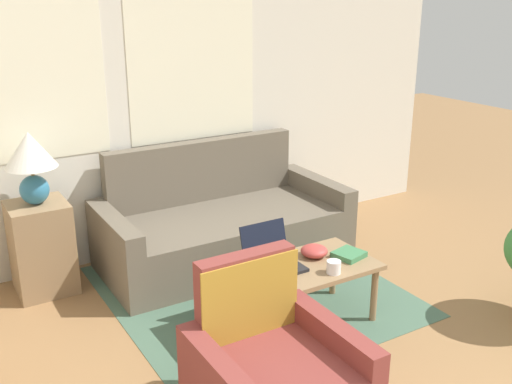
# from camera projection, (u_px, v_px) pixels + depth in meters

# --- Properties ---
(wall_back) EXTENTS (6.10, 0.06, 2.60)m
(wall_back) POSITION_uv_depth(u_px,v_px,m) (126.00, 95.00, 4.58)
(wall_back) COLOR silver
(wall_back) RESTS_ON ground_plane
(rug) EXTENTS (1.92, 2.01, 0.01)m
(rug) POSITION_uv_depth(u_px,v_px,m) (251.00, 290.00, 4.34)
(rug) COLOR #476651
(rug) RESTS_ON ground_plane
(couch) EXTENTS (1.93, 0.91, 0.91)m
(couch) POSITION_uv_depth(u_px,v_px,m) (221.00, 227.00, 4.81)
(couch) COLOR #665B4C
(couch) RESTS_ON ground_plane
(armchair) EXTENTS (0.72, 0.71, 0.86)m
(armchair) POSITION_uv_depth(u_px,v_px,m) (272.00, 384.00, 2.89)
(armchair) COLOR brown
(armchair) RESTS_ON ground_plane
(side_table) EXTENTS (0.40, 0.40, 0.67)m
(side_table) POSITION_uv_depth(u_px,v_px,m) (42.00, 248.00, 4.26)
(side_table) COLOR #937551
(side_table) RESTS_ON ground_plane
(table_lamp) EXTENTS (0.35, 0.35, 0.51)m
(table_lamp) POSITION_uv_depth(u_px,v_px,m) (31.00, 158.00, 4.04)
(table_lamp) COLOR teal
(table_lamp) RESTS_ON side_table
(coffee_table) EXTENTS (1.07, 0.53, 0.41)m
(coffee_table) POSITION_uv_depth(u_px,v_px,m) (295.00, 275.00, 3.78)
(coffee_table) COLOR #8E704C
(coffee_table) RESTS_ON ground_plane
(laptop) EXTENTS (0.33, 0.32, 0.26)m
(laptop) POSITION_uv_depth(u_px,v_px,m) (272.00, 258.00, 3.77)
(laptop) COLOR black
(laptop) RESTS_ON coffee_table
(cup_navy) EXTENTS (0.09, 0.09, 0.07)m
(cup_navy) POSITION_uv_depth(u_px,v_px,m) (261.00, 288.00, 3.45)
(cup_navy) COLOR #B23D38
(cup_navy) RESTS_ON coffee_table
(cup_yellow) EXTENTS (0.09, 0.09, 0.08)m
(cup_yellow) POSITION_uv_depth(u_px,v_px,m) (334.00, 267.00, 3.69)
(cup_yellow) COLOR white
(cup_yellow) RESTS_ON coffee_table
(snack_bowl) EXTENTS (0.18, 0.18, 0.08)m
(snack_bowl) POSITION_uv_depth(u_px,v_px,m) (314.00, 251.00, 3.93)
(snack_bowl) COLOR #B23D38
(snack_bowl) RESTS_ON coffee_table
(book_red) EXTENTS (0.22, 0.21, 0.04)m
(book_red) POSITION_uv_depth(u_px,v_px,m) (349.00, 254.00, 3.92)
(book_red) COLOR #3D7A4C
(book_red) RESTS_ON coffee_table
(tv_remote) EXTENTS (0.07, 0.16, 0.02)m
(tv_remote) POSITION_uv_depth(u_px,v_px,m) (246.00, 283.00, 3.56)
(tv_remote) COLOR black
(tv_remote) RESTS_ON coffee_table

